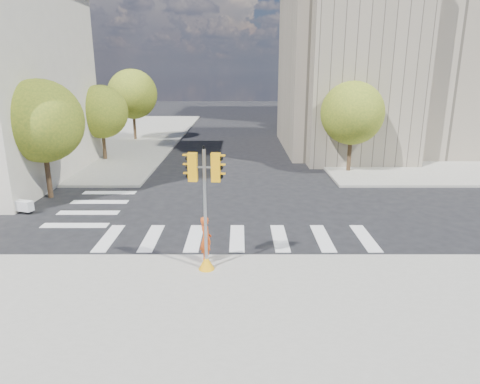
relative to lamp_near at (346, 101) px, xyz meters
name	(u,v)px	position (x,y,z in m)	size (l,w,h in m)	color
ground	(240,222)	(-8.00, -14.00, -4.58)	(160.00, 160.00, 0.00)	black
sidewalk_far_right	(430,137)	(12.00, 12.00, -4.50)	(28.00, 40.00, 0.15)	gray
sidewalk_far_left	(50,137)	(-28.00, 12.00, -4.50)	(28.00, 40.00, 0.15)	gray
civic_building	(423,65)	(7.59, 5.12, 2.68)	(26.00, 16.00, 19.39)	gray
office_tower	(407,5)	(14.00, 28.00, 10.42)	(20.00, 18.00, 30.00)	#9EA0A3
tree_lw_near	(41,121)	(-18.50, -10.00, -0.38)	(4.40, 4.40, 6.41)	#382616
tree_lw_mid	(101,112)	(-18.50, 0.00, -0.82)	(4.00, 4.00, 5.77)	#382616
tree_lw_far	(132,94)	(-18.50, 10.00, -0.04)	(4.80, 4.80, 6.95)	#382616
tree_re_near	(352,113)	(-0.50, -4.00, -0.53)	(4.20, 4.20, 6.16)	#382616
tree_re_mid	(320,97)	(-0.50, 8.00, -0.23)	(4.60, 4.60, 6.66)	#382616
tree_re_far	(302,95)	(-0.50, 20.00, -0.71)	(4.00, 4.00, 5.88)	#382616
lamp_near	(346,101)	(0.00, 0.00, 0.00)	(0.35, 0.18, 8.11)	black
lamp_far	(315,92)	(0.00, 14.00, 0.00)	(0.35, 0.18, 8.11)	black
traffic_signal	(205,219)	(-9.14, -19.21, -2.60)	(1.07, 0.56, 4.33)	orange
photographer	(206,239)	(-9.20, -18.60, -3.57)	(0.63, 0.41, 1.72)	#CA4713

